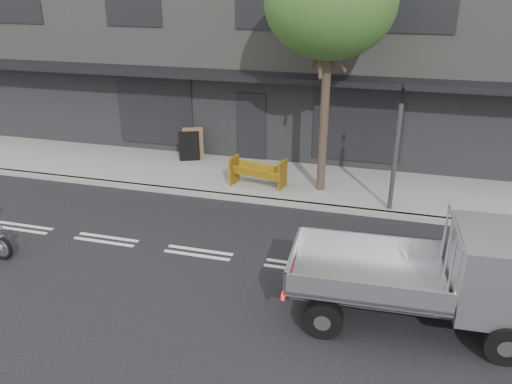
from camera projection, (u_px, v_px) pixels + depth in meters
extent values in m
plane|color=black|center=(199.00, 253.00, 11.55)|extent=(80.00, 80.00, 0.00)
cube|color=gray|center=(253.00, 178.00, 15.69)|extent=(32.00, 3.20, 0.15)
cube|color=gray|center=(238.00, 198.00, 14.27)|extent=(32.00, 0.20, 0.15)
cube|color=slate|center=(297.00, 29.00, 20.00)|extent=(26.00, 10.00, 8.00)
cylinder|color=#382B21|center=(324.00, 128.00, 13.96)|extent=(0.24, 0.24, 4.00)
ellipsoid|color=#214C1C|center=(331.00, 2.00, 12.66)|extent=(3.40, 3.40, 2.89)
cylinder|color=#2D2D30|center=(395.00, 161.00, 12.92)|extent=(0.12, 0.12, 3.00)
imported|color=black|center=(403.00, 94.00, 12.23)|extent=(0.08, 0.10, 0.50)
torus|color=black|center=(1.00, 247.00, 11.19)|extent=(0.62, 0.09, 0.62)
cylinder|color=black|center=(323.00, 319.00, 8.75)|extent=(0.72, 0.29, 0.71)
cylinder|color=black|center=(331.00, 271.00, 10.17)|extent=(0.72, 0.29, 0.71)
cylinder|color=black|center=(505.00, 344.00, 8.14)|extent=(0.72, 0.29, 0.71)
cylinder|color=black|center=(487.00, 290.00, 9.56)|extent=(0.72, 0.29, 0.71)
cube|color=#2D2D30|center=(409.00, 297.00, 9.09)|extent=(4.31, 1.11, 0.13)
cube|color=#B2B2B8|center=(502.00, 271.00, 8.51)|extent=(1.65, 1.74, 1.39)
cube|color=black|center=(507.00, 251.00, 8.35)|extent=(1.46, 1.64, 0.51)
cube|color=#B6B6BB|center=(367.00, 275.00, 9.12)|extent=(2.86, 1.93, 0.09)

